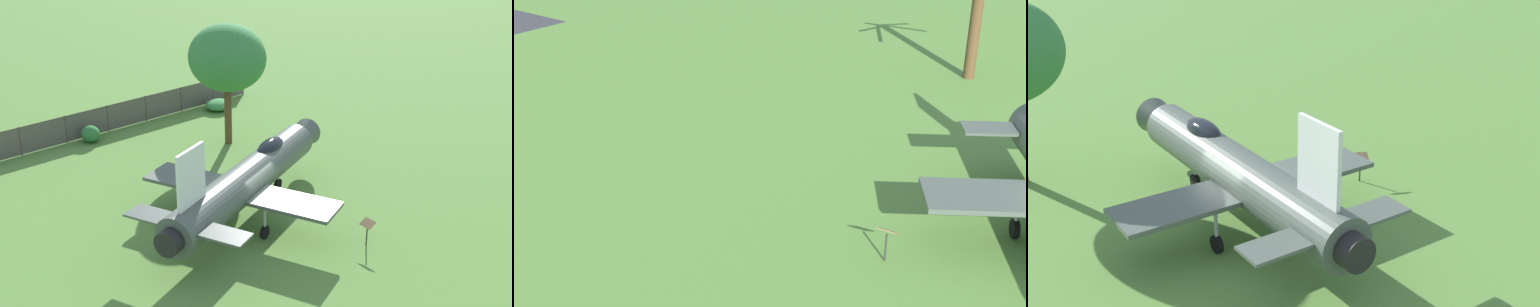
{
  "view_description": "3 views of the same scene",
  "coord_description": "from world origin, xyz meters",
  "views": [
    {
      "loc": [
        -10.47,
        23.5,
        14.18
      ],
      "look_at": [
        0.1,
        -1.48,
        2.67
      ],
      "focal_mm": 44.57,
      "sensor_mm": 36.0,
      "label": 1
    },
    {
      "loc": [
        -9.25,
        -16.2,
        11.18
      ],
      "look_at": [
        -8.93,
        4.23,
        1.5
      ],
      "focal_mm": 47.0,
      "sensor_mm": 36.0,
      "label": 2
    },
    {
      "loc": [
        11.32,
        16.49,
        11.11
      ],
      "look_at": [
        -1.21,
        0.84,
        2.61
      ],
      "focal_mm": 46.35,
      "sensor_mm": 36.0,
      "label": 3
    }
  ],
  "objects": [
    {
      "name": "palm_tree",
      "position": [
        1.41,
        16.3,
        3.19
      ],
      "size": [
        4.26,
        4.06,
        6.39
      ],
      "color": "brown",
      "rests_on": "ground_plane"
    },
    {
      "name": "info_plaque",
      "position": [
        -5.66,
        0.04,
        0.85
      ],
      "size": [
        0.72,
        0.65,
        1.14
      ],
      "color": "#333333",
      "rests_on": "ground_plane"
    }
  ]
}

